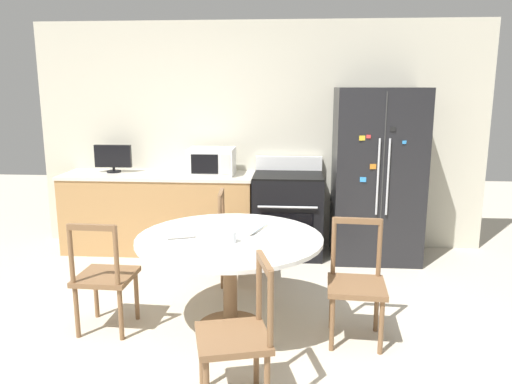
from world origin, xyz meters
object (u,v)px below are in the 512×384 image
countertop_tv (113,157)px  dining_chair_left (104,277)px  dining_chair_far (238,239)px  refrigerator (377,175)px  microwave (212,161)px  oven_range (288,214)px  dining_chair_near (238,337)px  candle_glass (230,238)px  dining_chair_right (356,284)px

countertop_tv → dining_chair_left: size_ratio=0.47×
dining_chair_far → countertop_tv: bearing=-125.7°
refrigerator → microwave: bearing=178.1°
oven_range → microwave: bearing=178.8°
countertop_tv → dining_chair_far: countertop_tv is taller
microwave → countertop_tv: bearing=176.3°
dining_chair_near → dining_chair_far: bearing=-8.4°
dining_chair_far → dining_chair_near: 1.92m
oven_range → countertop_tv: 2.11m
dining_chair_near → candle_glass: (-0.14, 0.80, 0.36)m
dining_chair_left → candle_glass: dining_chair_left is taller
oven_range → microwave: (-0.86, 0.02, 0.58)m
countertop_tv → dining_chair_far: (1.55, -0.97, -0.64)m
countertop_tv → dining_chair_near: 3.43m
oven_range → dining_chair_right: oven_range is taller
refrigerator → candle_glass: size_ratio=19.91×
microwave → countertop_tv: 1.16m
dining_chair_far → dining_chair_right: bearing=39.8°
microwave → refrigerator: bearing=-1.9°
oven_range → countertop_tv: (-2.02, 0.09, 0.60)m
candle_glass → dining_chair_right: bearing=3.3°
oven_range → dining_chair_far: bearing=-118.0°
dining_chair_right → dining_chair_near: same height
dining_chair_near → dining_chair_right: bearing=-57.5°
oven_range → dining_chair_near: bearing=-95.2°
microwave → dining_chair_far: microwave is taller
refrigerator → countertop_tv: size_ratio=4.39×
microwave → dining_chair_left: (-0.52, -1.95, -0.62)m
oven_range → dining_chair_right: bearing=-74.5°
oven_range → dining_chair_left: bearing=-125.5°
microwave → dining_chair_right: size_ratio=0.56×
refrigerator → oven_range: (-0.96, 0.04, -0.46)m
oven_range → dining_chair_near: size_ratio=1.20×
microwave → dining_chair_near: (0.60, -2.80, -0.62)m
microwave → dining_chair_right: (1.39, -1.95, -0.62)m
dining_chair_far → dining_chair_near: size_ratio=1.00×
microwave → dining_chair_left: 2.11m
refrigerator → countertop_tv: bearing=177.4°
microwave → dining_chair_far: (0.39, -0.89, -0.62)m
countertop_tv → dining_chair_left: (0.63, -2.03, -0.64)m
dining_chair_far → candle_glass: (0.07, -1.11, 0.36)m
refrigerator → dining_chair_left: refrigerator is taller
dining_chair_far → dining_chair_left: bearing=-44.6°
refrigerator → dining_chair_left: 3.05m
oven_range → candle_glass: size_ratio=11.55×
microwave → countertop_tv: (-1.16, 0.07, 0.02)m
microwave → dining_chair_near: bearing=-77.8°
refrigerator → dining_chair_right: bearing=-102.6°
refrigerator → microwave: (-1.82, 0.06, 0.12)m
dining_chair_left → candle_glass: (0.99, -0.05, 0.36)m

